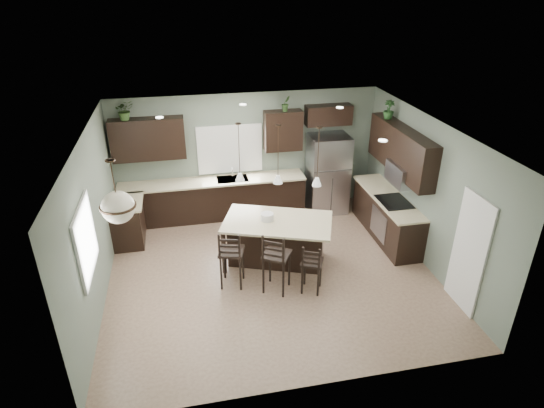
{
  "coord_description": "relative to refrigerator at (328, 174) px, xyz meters",
  "views": [
    {
      "loc": [
        -1.42,
        -7.01,
        5.06
      ],
      "look_at": [
        0.1,
        0.4,
        1.25
      ],
      "focal_mm": 30.0,
      "sensor_mm": 36.0,
      "label": 1
    }
  ],
  "objects": [
    {
      "name": "ground",
      "position": [
        -1.81,
        -2.3,
        -0.93
      ],
      "size": [
        6.0,
        6.0,
        0.0
      ],
      "primitive_type": "plane",
      "color": "#9E8466",
      "rests_on": "ground"
    },
    {
      "name": "pantry_door",
      "position": [
        1.16,
        -3.85,
        0.09
      ],
      "size": [
        0.04,
        0.82,
        2.04
      ],
      "primitive_type": "cube",
      "color": "white",
      "rests_on": "ground"
    },
    {
      "name": "window_back",
      "position": [
        -2.21,
        0.44,
        0.62
      ],
      "size": [
        1.35,
        0.02,
        1.0
      ],
      "primitive_type": "cube",
      "color": "white",
      "rests_on": "room_shell"
    },
    {
      "name": "window_left",
      "position": [
        -4.8,
        -3.1,
        0.62
      ],
      "size": [
        0.02,
        1.1,
        1.0
      ],
      "primitive_type": "cube",
      "color": "white",
      "rests_on": "room_shell"
    },
    {
      "name": "left_return_cabs",
      "position": [
        -4.51,
        -0.6,
        -0.48
      ],
      "size": [
        0.6,
        0.9,
        0.9
      ],
      "primitive_type": "cube",
      "color": "black",
      "rests_on": "ground"
    },
    {
      "name": "left_return_countertop",
      "position": [
        -4.49,
        -0.6,
        -0.01
      ],
      "size": [
        0.66,
        0.96,
        0.04
      ],
      "primitive_type": "cube",
      "color": "beige",
      "rests_on": "left_return_cabs"
    },
    {
      "name": "back_lower_cabs",
      "position": [
        -2.66,
        0.15,
        -0.48
      ],
      "size": [
        4.2,
        0.6,
        0.9
      ],
      "primitive_type": "cube",
      "color": "black",
      "rests_on": "ground"
    },
    {
      "name": "back_countertop",
      "position": [
        -2.66,
        0.13,
        -0.01
      ],
      "size": [
        4.2,
        0.66,
        0.04
      ],
      "primitive_type": "cube",
      "color": "beige",
      "rests_on": "back_lower_cabs"
    },
    {
      "name": "sink_inset",
      "position": [
        -2.21,
        0.13,
        0.01
      ],
      "size": [
        0.7,
        0.45,
        0.01
      ],
      "primitive_type": "cube",
      "color": "gray",
      "rests_on": "back_countertop"
    },
    {
      "name": "faucet",
      "position": [
        -2.21,
        0.1,
        0.16
      ],
      "size": [
        0.02,
        0.02,
        0.28
      ],
      "primitive_type": "cylinder",
      "color": "silver",
      "rests_on": "back_countertop"
    },
    {
      "name": "back_upper_left",
      "position": [
        -3.96,
        0.28,
        1.02
      ],
      "size": [
        1.55,
        0.34,
        0.9
      ],
      "primitive_type": "cube",
      "color": "black",
      "rests_on": "room_shell"
    },
    {
      "name": "back_upper_right",
      "position": [
        -1.01,
        0.28,
        1.02
      ],
      "size": [
        0.85,
        0.34,
        0.9
      ],
      "primitive_type": "cube",
      "color": "black",
      "rests_on": "room_shell"
    },
    {
      "name": "fridge_header",
      "position": [
        0.04,
        0.28,
        1.32
      ],
      "size": [
        1.05,
        0.34,
        0.45
      ],
      "primitive_type": "cube",
      "color": "black",
      "rests_on": "room_shell"
    },
    {
      "name": "right_lower_cabs",
      "position": [
        0.89,
        -1.42,
        -0.48
      ],
      "size": [
        0.6,
        2.35,
        0.9
      ],
      "primitive_type": "cube",
      "color": "black",
      "rests_on": "ground"
    },
    {
      "name": "right_countertop",
      "position": [
        0.87,
        -1.42,
        -0.01
      ],
      "size": [
        0.66,
        2.35,
        0.04
      ],
      "primitive_type": "cube",
      "color": "beige",
      "rests_on": "right_lower_cabs"
    },
    {
      "name": "cooktop",
      "position": [
        0.87,
        -1.7,
        0.02
      ],
      "size": [
        0.58,
        0.75,
        0.02
      ],
      "primitive_type": "cube",
      "color": "black",
      "rests_on": "right_countertop"
    },
    {
      "name": "wall_oven_front",
      "position": [
        0.58,
        -1.7,
        -0.48
      ],
      "size": [
        0.01,
        0.72,
        0.6
      ],
      "primitive_type": "cube",
      "color": "gray",
      "rests_on": "right_lower_cabs"
    },
    {
      "name": "right_upper_cabs",
      "position": [
        1.02,
        -1.42,
        1.02
      ],
      "size": [
        0.34,
        2.35,
        0.9
      ],
      "primitive_type": "cube",
      "color": "black",
      "rests_on": "room_shell"
    },
    {
      "name": "microwave",
      "position": [
        0.97,
        -1.7,
        0.62
      ],
      "size": [
        0.4,
        0.75,
        0.4
      ],
      "primitive_type": "cube",
      "color": "gray",
      "rests_on": "right_upper_cabs"
    },
    {
      "name": "refrigerator",
      "position": [
        0.0,
        0.0,
        0.0
      ],
      "size": [
        0.9,
        0.74,
        1.85
      ],
      "primitive_type": "cube",
      "color": "#9C9BA4",
      "rests_on": "ground"
    },
    {
      "name": "kitchen_island",
      "position": [
        -1.62,
        -1.98,
        -0.46
      ],
      "size": [
        2.29,
        1.78,
        0.92
      ],
      "primitive_type": "cube",
      "rotation": [
        0.0,
        0.0,
        -0.35
      ],
      "color": "black",
      "rests_on": "ground"
    },
    {
      "name": "serving_dish",
      "position": [
        -1.81,
        -1.91,
        0.07
      ],
      "size": [
        0.24,
        0.24,
        0.14
      ],
      "primitive_type": "cylinder",
      "color": "silver",
      "rests_on": "kitchen_island"
    },
    {
      "name": "bar_stool_left",
      "position": [
        -2.57,
        -2.51,
        -0.35
      ],
      "size": [
        0.52,
        0.52,
        1.15
      ],
      "primitive_type": "cube",
      "rotation": [
        0.0,
        0.0,
        -0.27
      ],
      "color": "black",
      "rests_on": "ground"
    },
    {
      "name": "bar_stool_center",
      "position": [
        -1.82,
        -2.83,
        -0.32
      ],
      "size": [
        0.61,
        0.61,
        1.2
      ],
      "primitive_type": "cube",
      "rotation": [
        0.0,
        0.0,
        -0.52
      ],
      "color": "black",
      "rests_on": "ground"
    },
    {
      "name": "bar_stool_right",
      "position": [
        -1.22,
        -2.98,
        -0.43
      ],
      "size": [
        0.48,
        0.48,
        0.98
      ],
      "primitive_type": "cube",
      "rotation": [
        0.0,
        0.0,
        -0.43
      ],
      "color": "black",
      "rests_on": "ground"
    },
    {
      "name": "pendant_left",
      "position": [
        -2.28,
        -1.73,
        1.32
      ],
      "size": [
        0.17,
        0.17,
        1.1
      ],
      "primitive_type": null,
      "color": "white",
      "rests_on": "room_shell"
    },
    {
      "name": "pendant_center",
      "position": [
        -1.62,
        -1.98,
        1.32
      ],
      "size": [
        0.17,
        0.17,
        1.1
      ],
      "primitive_type": null,
      "color": "white",
      "rests_on": "room_shell"
    },
    {
      "name": "pendant_right",
      "position": [
        -0.96,
        -2.22,
        1.32
      ],
      "size": [
        0.17,
        0.17,
        1.1
      ],
      "primitive_type": null,
      "color": "white",
      "rests_on": "room_shell"
    },
    {
      "name": "chandelier",
      "position": [
        -4.25,
        -3.11,
        1.38
      ],
      "size": [
        0.53,
        0.53,
        0.99
      ],
      "primitive_type": null,
      "color": "beige",
      "rests_on": "room_shell"
    },
    {
      "name": "plant_back_left",
      "position": [
        -4.36,
        0.25,
        1.68
      ],
      "size": [
        0.44,
        0.41,
        0.41
      ],
      "primitive_type": "imported",
      "rotation": [
        0.0,
        0.0,
        0.29
      ],
      "color": "#335224",
      "rests_on": "back_upper_left"
    },
    {
      "name": "plant_back_right",
      "position": [
        -0.96,
        0.25,
        1.65
      ],
      "size": [
        0.23,
        0.2,
        0.34
      ],
      "primitive_type": "imported",
      "rotation": [
        0.0,
        0.0,
        0.33
      ],
      "color": "#2F5123",
      "rests_on": "back_upper_right"
    },
    {
      "name": "plant_right_wall",
      "position": [
        0.99,
        -0.74,
        1.67
      ],
      "size": [
        0.25,
        0.25,
        0.39
      ],
      "primitive_type": "imported",
      "rotation": [
        0.0,
        0.0,
        -0.2
      ],
      "color": "#275224",
      "rests_on": "right_upper_cabs"
    },
    {
      "name": "room_shell",
      "position": [
        -1.81,
        -2.3,
        0.77
      ],
      "size": [
        6.0,
        6.0,
        6.0
      ],
      "color": "slate",
      "rests_on": "ground"
    }
  ]
}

